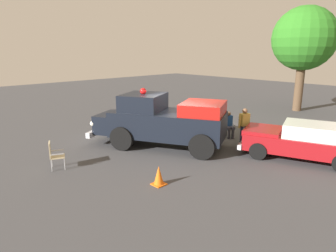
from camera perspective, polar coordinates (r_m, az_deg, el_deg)
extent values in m
plane|color=#424244|center=(13.47, 2.41, -3.91)|extent=(60.00, 60.00, 0.00)
cylinder|color=black|center=(13.02, -8.75, -2.32)|extent=(1.07, 0.76, 1.04)
cylinder|color=black|center=(14.75, -5.20, -0.22)|extent=(1.07, 0.76, 1.04)
cylinder|color=black|center=(11.87, 6.48, -3.89)|extent=(1.07, 0.76, 1.04)
cylinder|color=black|center=(13.75, 8.27, -1.39)|extent=(1.07, 0.76, 1.04)
cube|color=black|center=(13.10, 0.00, 0.36)|extent=(5.32, 4.13, 1.10)
cube|color=black|center=(14.27, -10.90, 0.74)|extent=(1.61, 1.98, 0.84)
cube|color=black|center=(13.32, -4.71, 4.50)|extent=(2.39, 2.47, 0.76)
cube|color=#B21914|center=(12.54, 6.74, 3.13)|extent=(2.41, 2.52, 0.60)
cube|color=silver|center=(14.50, -12.45, 0.87)|extent=(0.77, 1.33, 0.64)
cube|color=silver|center=(14.65, -12.70, -0.70)|extent=(1.21, 2.08, 0.24)
sphere|color=white|center=(13.84, -14.12, 0.47)|extent=(0.35, 0.35, 0.26)
sphere|color=white|center=(15.13, -10.96, 1.82)|extent=(0.35, 0.35, 0.26)
sphere|color=red|center=(13.24, -4.75, 6.63)|extent=(0.38, 0.38, 0.28)
cylinder|color=black|center=(12.36, 16.82, -4.57)|extent=(0.73, 0.47, 0.68)
cylinder|color=black|center=(13.91, 18.06, -2.56)|extent=(0.73, 0.47, 0.68)
cube|color=maroon|center=(12.93, 23.90, -3.08)|extent=(4.56, 3.09, 0.64)
cube|color=maroon|center=(12.96, 17.69, -0.81)|extent=(1.86, 2.01, 0.20)
cube|color=white|center=(12.77, 25.49, -0.84)|extent=(2.31, 2.10, 0.56)
cube|color=silver|center=(13.24, 14.39, -2.87)|extent=(0.78, 1.85, 0.20)
cylinder|color=#B7BABF|center=(15.01, 12.56, -1.44)|extent=(0.04, 0.04, 0.44)
cylinder|color=#B7BABF|center=(14.81, 11.06, -1.58)|extent=(0.04, 0.04, 0.44)
cylinder|color=#B7BABF|center=(15.38, 11.77, -1.01)|extent=(0.04, 0.04, 0.44)
cylinder|color=#B7BABF|center=(15.18, 10.31, -1.14)|extent=(0.04, 0.04, 0.44)
cube|color=#1959A5|center=(15.03, 11.47, -0.43)|extent=(0.65, 0.65, 0.04)
cube|color=#1959A5|center=(15.17, 11.11, 0.83)|extent=(0.26, 0.44, 0.56)
cube|color=#B7BABF|center=(15.10, 12.31, 0.24)|extent=(0.41, 0.23, 0.03)
cube|color=#B7BABF|center=(14.88, 10.68, 0.12)|extent=(0.41, 0.23, 0.03)
cylinder|color=#B7BABF|center=(11.89, -19.12, -6.13)|extent=(0.04, 0.04, 0.44)
cylinder|color=#B7BABF|center=(11.48, -19.10, -6.87)|extent=(0.04, 0.04, 0.44)
cylinder|color=#B7BABF|center=(11.91, -21.24, -6.29)|extent=(0.04, 0.04, 0.44)
cylinder|color=#B7BABF|center=(11.50, -21.30, -7.04)|extent=(0.04, 0.04, 0.44)
cube|color=beige|center=(11.61, -20.29, -5.49)|extent=(0.64, 0.64, 0.04)
cube|color=beige|center=(11.54, -21.60, -4.25)|extent=(0.45, 0.24, 0.56)
cube|color=#B7BABF|center=(11.79, -20.35, -4.36)|extent=(0.22, 0.41, 0.03)
cube|color=#B7BABF|center=(11.33, -20.37, -5.10)|extent=(0.22, 0.41, 0.03)
cylinder|color=#383842|center=(14.91, 12.24, -1.51)|extent=(0.18, 0.18, 0.45)
cylinder|color=#383842|center=(14.81, 11.56, -1.58)|extent=(0.18, 0.18, 0.45)
cube|color=#383842|center=(14.97, 12.01, -0.30)|extent=(0.46, 0.34, 0.13)
cube|color=#383842|center=(14.88, 11.33, -0.36)|extent=(0.46, 0.34, 0.13)
cube|color=#1E478C|center=(15.02, 11.37, 0.96)|extent=(0.38, 0.46, 0.54)
sphere|color=brown|center=(14.93, 11.48, 2.33)|extent=(0.30, 0.30, 0.22)
cylinder|color=#2D334C|center=(14.15, 14.51, -1.59)|extent=(0.19, 0.19, 0.88)
cylinder|color=#2D334C|center=(14.01, 13.84, -1.71)|extent=(0.19, 0.19, 0.88)
cube|color=gold|center=(13.91, 14.36, 1.20)|extent=(0.37, 0.48, 0.56)
cylinder|color=gold|center=(14.10, 15.16, 1.07)|extent=(0.12, 0.12, 0.60)
cylinder|color=gold|center=(13.74, 13.50, 0.84)|extent=(0.12, 0.12, 0.60)
sphere|color=brown|center=(13.82, 14.46, 2.81)|extent=(0.29, 0.29, 0.23)
cylinder|color=brown|center=(23.01, 23.71, 6.96)|extent=(0.59, 0.59, 3.46)
sphere|color=#2E7B21|center=(22.89, 24.54, 14.96)|extent=(4.25, 4.25, 4.25)
cube|color=orange|center=(9.81, -1.75, -11.01)|extent=(0.40, 0.40, 0.04)
cone|color=orange|center=(9.68, -1.77, -9.32)|extent=(0.32, 0.32, 0.60)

